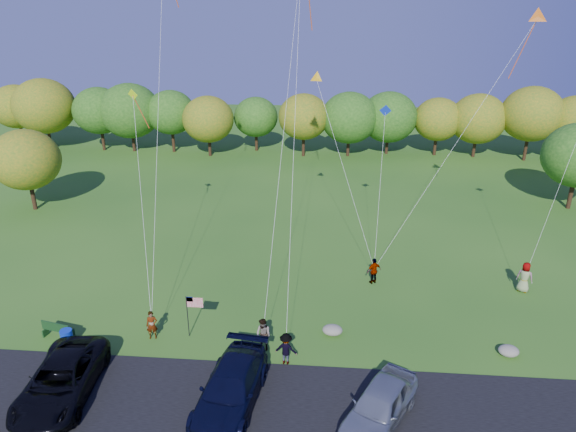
% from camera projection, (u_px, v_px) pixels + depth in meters
% --- Properties ---
extents(ground, '(140.00, 140.00, 0.00)m').
position_uv_depth(ground, '(260.00, 351.00, 26.06)').
color(ground, '#2A5B1A').
rests_on(ground, ground).
extents(asphalt_lane, '(44.00, 6.00, 0.06)m').
position_uv_depth(asphalt_lane, '(248.00, 408.00, 22.36)').
color(asphalt_lane, black).
rests_on(asphalt_lane, ground).
extents(treeline, '(75.56, 27.79, 8.76)m').
position_uv_depth(treeline, '(319.00, 116.00, 57.45)').
color(treeline, '#3C2415').
rests_on(treeline, ground).
extents(minivan_dark, '(3.22, 6.14, 1.65)m').
position_uv_depth(minivan_dark, '(61.00, 380.00, 22.74)').
color(minivan_dark, black).
rests_on(minivan_dark, asphalt_lane).
extents(minivan_navy, '(3.07, 6.08, 1.69)m').
position_uv_depth(minivan_navy, '(231.00, 388.00, 22.23)').
color(minivan_navy, black).
rests_on(minivan_navy, asphalt_lane).
extents(minivan_silver, '(4.05, 5.23, 1.66)m').
position_uv_depth(minivan_silver, '(380.00, 405.00, 21.29)').
color(minivan_silver, '#A0A5AA').
rests_on(minivan_silver, asphalt_lane).
extents(flyer_a, '(0.66, 0.51, 1.59)m').
position_uv_depth(flyer_a, '(152.00, 325.00, 26.82)').
color(flyer_a, '#4C4C59').
rests_on(flyer_a, ground).
extents(flyer_b, '(1.07, 1.02, 1.74)m').
position_uv_depth(flyer_b, '(263.00, 335.00, 25.91)').
color(flyer_b, '#4C4C59').
rests_on(flyer_b, ground).
extents(flyer_c, '(1.16, 0.78, 1.67)m').
position_uv_depth(flyer_c, '(286.00, 349.00, 24.90)').
color(flyer_c, '#4C4C59').
rests_on(flyer_c, ground).
extents(flyer_d, '(1.08, 0.87, 1.72)m').
position_uv_depth(flyer_d, '(374.00, 271.00, 32.18)').
color(flyer_d, '#4C4C59').
rests_on(flyer_d, ground).
extents(flyer_e, '(1.13, 1.00, 1.94)m').
position_uv_depth(flyer_e, '(525.00, 277.00, 31.20)').
color(flyer_e, '#4C4C59').
rests_on(flyer_e, ground).
extents(park_bench, '(1.69, 0.64, 0.95)m').
position_uv_depth(park_bench, '(57.00, 329.00, 26.97)').
color(park_bench, '#143716').
rests_on(park_bench, ground).
extents(trash_barrel, '(0.61, 0.61, 0.91)m').
position_uv_depth(trash_barrel, '(67.00, 338.00, 26.35)').
color(trash_barrel, '#0B2CB2').
rests_on(trash_barrel, ground).
extents(flag_assembly, '(0.89, 0.58, 2.42)m').
position_uv_depth(flag_assembly, '(192.00, 307.00, 26.59)').
color(flag_assembly, black).
rests_on(flag_assembly, ground).
extents(boulder_near, '(1.08, 0.84, 0.54)m').
position_uv_depth(boulder_near, '(332.00, 330.00, 27.31)').
color(boulder_near, '#9E9D8A').
rests_on(boulder_near, ground).
extents(boulder_far, '(1.02, 0.85, 0.53)m').
position_uv_depth(boulder_far, '(509.00, 351.00, 25.67)').
color(boulder_far, slate).
rests_on(boulder_far, ground).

